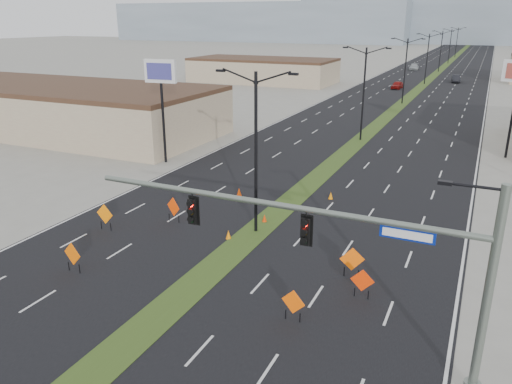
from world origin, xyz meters
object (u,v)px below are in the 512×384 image
at_px(pole_sign_west, 161,79).
at_px(streetlight_0, 256,149).
at_px(streetlight_6, 457,41).
at_px(construction_sign_5, 362,281).
at_px(cone_1, 228,235).
at_px(signal_mast, 353,250).
at_px(cone_2, 331,196).
at_px(construction_sign_2, 173,208).
at_px(streetlight_4, 441,50).
at_px(construction_sign_4, 293,303).
at_px(cone_3, 239,192).
at_px(cone_0, 264,218).
at_px(car_left, 397,85).
at_px(construction_sign_3, 352,260).
at_px(streetlight_5, 450,45).
at_px(streetlight_2, 405,69).
at_px(car_far, 414,67).
at_px(streetlight_3, 427,57).
at_px(construction_sign_0, 72,255).
at_px(car_mid, 456,79).
at_px(streetlight_1, 364,91).
at_px(construction_sign_1, 105,215).

bearing_deg(pole_sign_west, streetlight_0, -42.79).
distance_m(streetlight_6, construction_sign_5, 173.41).
bearing_deg(cone_1, signal_mast, -40.60).
relative_size(streetlight_6, cone_2, 17.64).
bearing_deg(construction_sign_2, streetlight_4, 108.06).
bearing_deg(construction_sign_4, construction_sign_5, 61.96).
relative_size(signal_mast, cone_3, 24.50).
height_order(construction_sign_2, cone_0, construction_sign_2).
height_order(construction_sign_4, cone_3, construction_sign_4).
bearing_deg(car_left, cone_3, -86.58).
bearing_deg(cone_0, construction_sign_3, -34.92).
bearing_deg(construction_sign_3, streetlight_5, 72.13).
bearing_deg(streetlight_5, cone_2, -88.88).
relative_size(streetlight_2, cone_3, 15.06).
bearing_deg(car_far, construction_sign_2, -93.80).
distance_m(streetlight_3, construction_sign_0, 93.34).
height_order(streetlight_2, cone_2, streetlight_2).
bearing_deg(car_mid, streetlight_2, -106.39).
distance_m(streetlight_1, cone_2, 20.98).
relative_size(cone_2, cone_3, 0.85).
bearing_deg(streetlight_2, cone_1, -91.03).
xyz_separation_m(streetlight_5, construction_sign_3, (7.06, -143.39, -4.40)).
xyz_separation_m(car_mid, construction_sign_4, (0.01, -97.96, 0.14)).
distance_m(construction_sign_1, cone_0, 10.32).
bearing_deg(construction_sign_4, streetlight_4, 100.61).
height_order(streetlight_1, cone_2, streetlight_1).
distance_m(streetlight_4, streetlight_5, 28.00).
bearing_deg(construction_sign_5, car_left, 93.35).
relative_size(streetlight_2, car_mid, 2.14).
distance_m(car_left, cone_0, 72.41).
bearing_deg(car_left, car_far, 97.06).
relative_size(streetlight_3, streetlight_5, 1.00).
xyz_separation_m(streetlight_1, car_mid, (5.68, 61.58, -4.65)).
relative_size(streetlight_1, cone_2, 17.64).
distance_m(streetlight_3, car_mid, 9.22).
relative_size(car_far, pole_sign_west, 0.57).
distance_m(cone_3, pole_sign_west, 14.17).
height_order(construction_sign_4, cone_2, construction_sign_4).
distance_m(signal_mast, car_far, 124.91).
bearing_deg(cone_3, car_far, 91.28).
xyz_separation_m(construction_sign_0, pole_sign_west, (-8.03, 20.25, 6.70)).
height_order(streetlight_2, construction_sign_3, streetlight_2).
bearing_deg(cone_2, construction_sign_2, -133.31).
bearing_deg(signal_mast, pole_sign_west, 137.47).
height_order(car_mid, construction_sign_4, construction_sign_4).
bearing_deg(streetlight_6, pole_sign_west, -95.32).
xyz_separation_m(construction_sign_2, construction_sign_4, (11.30, -7.50, -0.11)).
xyz_separation_m(streetlight_3, cone_3, (-3.95, -78.49, -5.09)).
bearing_deg(cone_2, pole_sign_west, 168.75).
relative_size(car_far, cone_2, 9.49).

